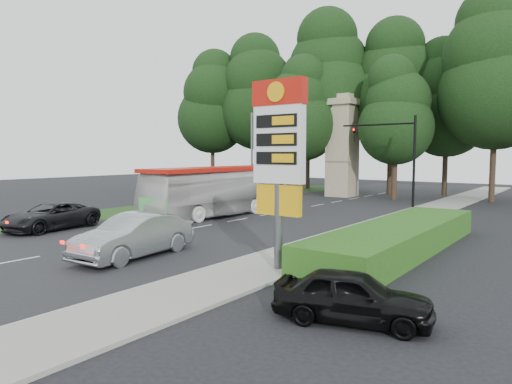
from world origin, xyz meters
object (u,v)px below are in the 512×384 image
Objects in this scene: streetlight_signs at (254,152)px; parked_car_black at (352,296)px; suv_charcoal at (51,216)px; monument at (342,145)px; traffic_signal_mast at (398,148)px; sedan_silver at (134,236)px; gas_station_pylon at (279,148)px; transit_bus at (219,191)px.

parked_car_black is at bearing -48.41° from streetlight_signs.
suv_charcoal is 19.82m from parked_car_black.
monument is (4.99, 7.99, 0.67)m from streetlight_signs.
traffic_signal_mast reaches higher than suv_charcoal.
sedan_silver is (5.22, -29.69, -4.21)m from monument.
parked_car_black is at bearing -13.48° from sedan_silver.
gas_station_pylon reaches higher than suv_charcoal.
traffic_signal_mast is at bearing 8.92° from streetlight_signs.
monument is at bearing 10.88° from parked_car_black.
traffic_signal_mast is 14.79m from transit_bus.
gas_station_pylon is at bearing 38.86° from parked_car_black.
transit_bus is (-0.41, -18.02, -3.43)m from monument.
monument is 2.54× the size of parked_car_black.
traffic_signal_mast is 9.76m from monument.
suv_charcoal is 1.37× the size of parked_car_black.
suv_charcoal is at bearing -179.64° from gas_station_pylon.
gas_station_pylon reaches higher than parked_car_black.
sedan_silver is (5.62, -11.67, -0.78)m from transit_bus.
streetlight_signs is at bearing -121.97° from monument.
streetlight_signs reaches higher than traffic_signal_mast.
streetlight_signs reaches higher than gas_station_pylon.
traffic_signal_mast reaches higher than transit_bus.
gas_station_pylon is 25.74m from streetlight_signs.
suv_charcoal is at bearing -98.30° from monument.
parked_car_black is (15.50, -31.07, -4.43)m from monument.
gas_station_pylon reaches higher than sedan_silver.
sedan_silver reaches higher than parked_car_black.
gas_station_pylon is 22.29m from traffic_signal_mast.
monument is 35.01m from parked_car_black.
monument is at bearing 94.14° from sedan_silver.
streetlight_signs is 20.47m from suv_charcoal.
traffic_signal_mast is 0.60× the size of transit_bus.
traffic_signal_mast is at bearing -38.00° from monument.
streetlight_signs is at bearing -171.08° from traffic_signal_mast.
monument reaches higher than parked_car_black.
parked_car_black is (4.30, -3.07, -3.77)m from gas_station_pylon.
streetlight_signs is 31.09m from parked_car_black.
suv_charcoal is at bearing -107.32° from transit_bus.
suv_charcoal is (0.89, -20.11, -3.69)m from streetlight_signs.
sedan_silver is (-5.98, -1.69, -3.56)m from gas_station_pylon.
gas_station_pylon is at bearing -80.91° from traffic_signal_mast.
traffic_signal_mast is at bearing 54.34° from suv_charcoal.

